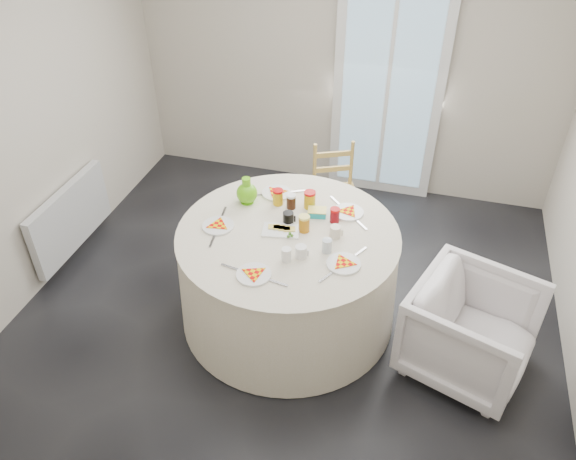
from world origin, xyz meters
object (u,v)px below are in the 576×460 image
(radiator, at_px, (71,218))
(armchair, at_px, (472,326))
(green_pitcher, at_px, (247,192))
(table, at_px, (288,276))
(wooden_chair, at_px, (336,190))

(radiator, distance_m, armchair, 3.27)
(green_pitcher, bearing_deg, table, -22.27)
(wooden_chair, distance_m, armchair, 1.72)
(armchair, height_order, green_pitcher, green_pitcher)
(radiator, distance_m, green_pitcher, 1.63)
(radiator, bearing_deg, table, -6.20)
(table, bearing_deg, green_pitcher, 144.53)
(radiator, relative_size, table, 0.63)
(radiator, height_order, table, table)
(radiator, relative_size, armchair, 1.30)
(green_pitcher, bearing_deg, radiator, -164.32)
(table, relative_size, green_pitcher, 7.96)
(armchair, bearing_deg, radiator, 102.54)
(table, height_order, armchair, table)
(green_pitcher, bearing_deg, wooden_chair, 70.58)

